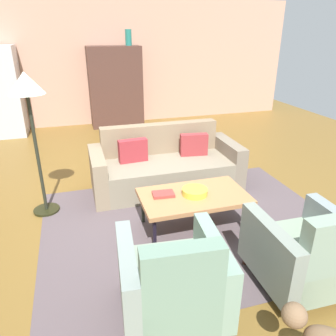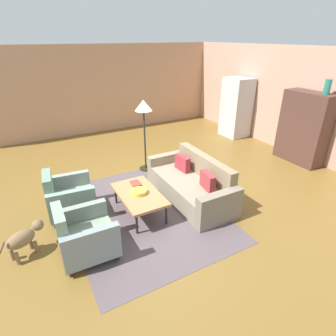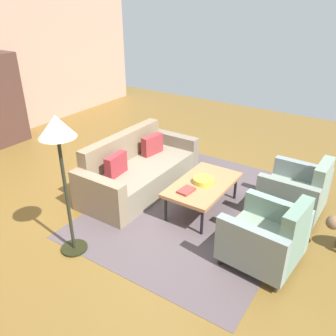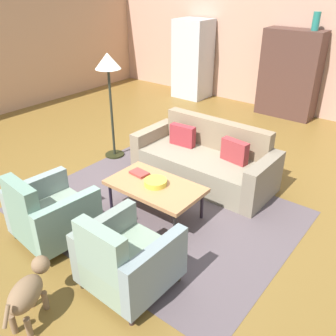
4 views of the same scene
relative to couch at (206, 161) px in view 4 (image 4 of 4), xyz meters
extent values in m
plane|color=brown|center=(-0.45, -0.34, -0.29)|extent=(11.37, 11.37, 0.00)
cube|color=tan|center=(-0.45, 3.81, 1.11)|extent=(9.47, 0.12, 2.80)
cube|color=#54484C|center=(0.00, -1.14, -0.28)|extent=(3.40, 2.60, 0.01)
cube|color=gray|center=(0.00, -0.09, -0.08)|extent=(1.74, 0.91, 0.42)
cube|color=#806C52|center=(0.00, 0.27, 0.14)|extent=(1.74, 0.19, 0.86)
cube|color=#796D5B|center=(0.96, -0.09, 0.02)|extent=(0.18, 0.90, 0.62)
cube|color=#86755C|center=(-0.96, -0.08, 0.02)|extent=(0.18, 0.90, 0.62)
cube|color=maroon|center=(0.45, 0.01, 0.29)|extent=(0.41, 0.17, 0.32)
cube|color=maroon|center=(-0.45, 0.02, 0.29)|extent=(0.41, 0.15, 0.32)
cylinder|color=black|center=(-0.53, -0.91, -0.10)|extent=(0.04, 0.04, 0.38)
cylinder|color=black|center=(0.53, -0.91, -0.10)|extent=(0.04, 0.04, 0.38)
cylinder|color=black|center=(-0.53, -1.47, -0.10)|extent=(0.04, 0.04, 0.38)
cylinder|color=black|center=(0.53, -1.47, -0.10)|extent=(0.04, 0.04, 0.38)
cube|color=#AF7649|center=(0.00, -1.19, 0.12)|extent=(1.20, 0.70, 0.05)
cylinder|color=black|center=(-0.91, -1.92, -0.24)|extent=(0.05, 0.05, 0.10)
cylinder|color=#3B2B1D|center=(-0.23, -1.98, -0.24)|extent=(0.05, 0.05, 0.10)
cylinder|color=#2E2D1A|center=(-0.97, -2.59, -0.24)|extent=(0.05, 0.05, 0.10)
cylinder|color=#371C23|center=(-0.29, -2.66, -0.24)|extent=(0.05, 0.05, 0.10)
cube|color=gray|center=(-0.60, -2.29, -0.04)|extent=(0.63, 0.85, 0.30)
cube|color=slate|center=(-0.63, -2.61, 0.20)|extent=(0.57, 0.19, 0.78)
cube|color=gray|center=(-0.94, -2.26, 0.09)|extent=(0.19, 0.81, 0.56)
cube|color=gray|center=(-0.26, -2.32, 0.09)|extent=(0.19, 0.81, 0.56)
cylinder|color=#391F15|center=(0.27, -1.94, -0.24)|extent=(0.05, 0.05, 0.10)
cylinder|color=#352B1D|center=(0.95, -1.95, -0.24)|extent=(0.05, 0.05, 0.10)
cylinder|color=#352A18|center=(0.25, -2.62, -0.24)|extent=(0.05, 0.05, 0.10)
cylinder|color=#34231F|center=(0.93, -2.63, -0.24)|extent=(0.05, 0.05, 0.10)
cube|color=gray|center=(0.60, -2.29, -0.04)|extent=(0.58, 0.81, 0.30)
cube|color=gray|center=(0.59, -2.62, 0.20)|extent=(0.56, 0.15, 0.78)
cube|color=gray|center=(0.26, -2.28, 0.09)|extent=(0.14, 0.80, 0.56)
cube|color=gray|center=(0.94, -2.29, 0.09)|extent=(0.14, 0.80, 0.56)
cylinder|color=gold|center=(0.01, -1.19, 0.18)|extent=(0.29, 0.29, 0.07)
cube|color=#953833|center=(-0.33, -1.11, 0.16)|extent=(0.25, 0.18, 0.03)
cube|color=#492E26|center=(-0.18, 3.46, 0.61)|extent=(1.20, 0.50, 1.80)
cube|color=#342614|center=(-0.48, 3.71, 0.61)|extent=(0.56, 0.01, 1.51)
cube|color=#2F2815|center=(0.12, 3.71, 0.61)|extent=(0.56, 0.01, 1.51)
cylinder|color=#237467|center=(0.17, 3.46, 1.68)|extent=(0.14, 0.14, 0.34)
cube|color=#B7BABF|center=(-2.59, 3.36, 0.64)|extent=(0.80, 0.70, 1.85)
cylinder|color=#99999E|center=(-2.54, 3.73, 0.73)|extent=(0.02, 0.02, 0.70)
cylinder|color=black|center=(-1.66, -0.30, -0.27)|extent=(0.32, 0.32, 0.03)
cylinder|color=#25281E|center=(-1.66, -0.30, 0.47)|extent=(0.04, 0.04, 1.45)
cone|color=silver|center=(-1.66, -0.30, 1.31)|extent=(0.40, 0.40, 0.24)
cylinder|color=brown|center=(0.06, -3.06, -0.19)|extent=(0.06, 0.06, 0.20)
cylinder|color=brown|center=(0.19, -3.00, -0.19)|extent=(0.06, 0.06, 0.20)
cylinder|color=brown|center=(0.19, -3.33, -0.19)|extent=(0.06, 0.06, 0.20)
cylinder|color=brown|center=(0.32, -3.26, -0.19)|extent=(0.06, 0.06, 0.20)
ellipsoid|color=brown|center=(0.19, -3.16, 0.03)|extent=(0.40, 0.48, 0.24)
sphere|color=brown|center=(0.06, -2.90, 0.10)|extent=(0.17, 0.17, 0.17)
cylinder|color=brown|center=(0.31, -3.40, 0.07)|extent=(0.09, 0.13, 0.17)
camera|label=1|loc=(-1.20, -4.18, 1.85)|focal=34.60mm
camera|label=2|loc=(3.98, -2.77, 2.73)|focal=29.09mm
camera|label=3|loc=(-3.89, -3.15, 2.55)|focal=37.67mm
camera|label=4|loc=(2.56, -4.18, 2.48)|focal=38.98mm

